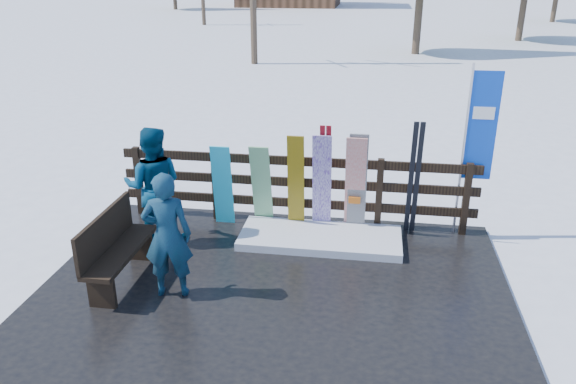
% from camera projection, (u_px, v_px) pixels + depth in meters
% --- Properties ---
extents(ground, '(700.00, 700.00, 0.00)m').
position_uv_depth(ground, '(271.00, 302.00, 7.06)').
color(ground, white).
rests_on(ground, ground).
extents(deck, '(6.00, 5.00, 0.08)m').
position_uv_depth(deck, '(271.00, 299.00, 7.05)').
color(deck, black).
rests_on(deck, ground).
extents(fence, '(5.60, 0.10, 1.15)m').
position_uv_depth(fence, '(296.00, 185.00, 8.80)').
color(fence, black).
rests_on(fence, deck).
extents(snow_patch, '(2.40, 1.00, 0.12)m').
position_uv_depth(snow_patch, '(320.00, 238.00, 8.41)').
color(snow_patch, white).
rests_on(snow_patch, deck).
extents(bench, '(0.41, 1.50, 0.97)m').
position_uv_depth(bench, '(115.00, 246.00, 7.19)').
color(bench, black).
rests_on(bench, deck).
extents(snowboard_0, '(0.31, 0.19, 1.33)m').
position_uv_depth(snowboard_0, '(223.00, 186.00, 8.75)').
color(snowboard_0, '#26D1ED').
rests_on(snowboard_0, deck).
extents(snowboard_1, '(0.30, 0.39, 1.38)m').
position_uv_depth(snowboard_1, '(262.00, 186.00, 8.66)').
color(snowboard_1, silver).
rests_on(snowboard_1, deck).
extents(snowboard_2, '(0.25, 0.19, 1.54)m').
position_uv_depth(snowboard_2, '(296.00, 183.00, 8.55)').
color(snowboard_2, yellow).
rests_on(snowboard_2, deck).
extents(snowboard_3, '(0.29, 0.28, 1.58)m').
position_uv_depth(snowboard_3, '(322.00, 183.00, 8.49)').
color(snowboard_3, white).
rests_on(snowboard_3, deck).
extents(snowboard_4, '(0.28, 0.26, 1.62)m').
position_uv_depth(snowboard_4, '(357.00, 184.00, 8.41)').
color(snowboard_4, black).
rests_on(snowboard_4, deck).
extents(snowboard_5, '(0.30, 0.33, 1.57)m').
position_uv_depth(snowboard_5, '(355.00, 185.00, 8.42)').
color(snowboard_5, white).
rests_on(snowboard_5, deck).
extents(ski_pair_a, '(0.16, 0.34, 1.72)m').
position_uv_depth(ski_pair_a, '(325.00, 178.00, 8.52)').
color(ski_pair_a, maroon).
rests_on(ski_pair_a, deck).
extents(ski_pair_b, '(0.17, 0.32, 1.83)m').
position_uv_depth(ski_pair_b, '(414.00, 179.00, 8.32)').
color(ski_pair_b, black).
rests_on(ski_pair_b, deck).
extents(rental_flag, '(0.45, 0.04, 2.60)m').
position_uv_depth(rental_flag, '(477.00, 133.00, 8.12)').
color(rental_flag, silver).
rests_on(rental_flag, deck).
extents(person_front, '(0.66, 0.50, 1.63)m').
position_uv_depth(person_front, '(167.00, 235.00, 6.80)').
color(person_front, navy).
rests_on(person_front, deck).
extents(person_back, '(0.98, 0.83, 1.76)m').
position_uv_depth(person_back, '(154.00, 186.00, 8.15)').
color(person_back, navy).
rests_on(person_back, deck).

